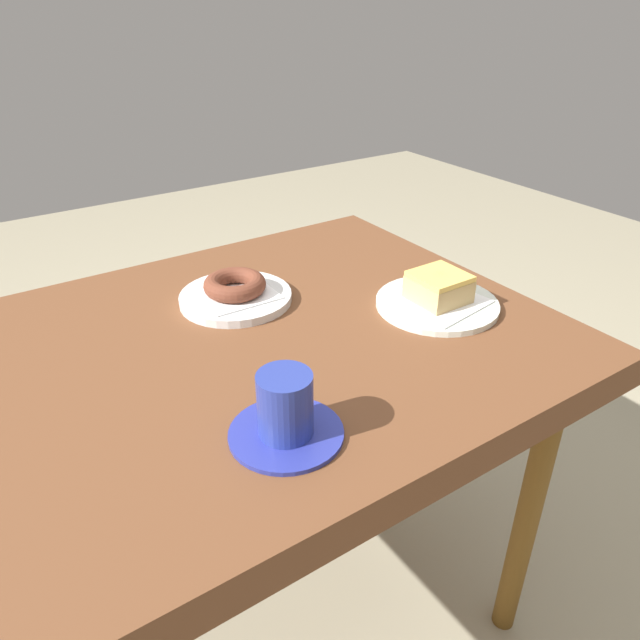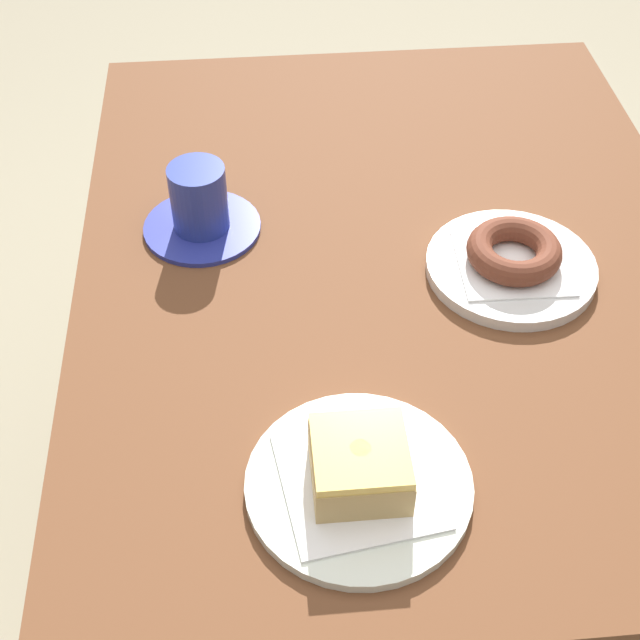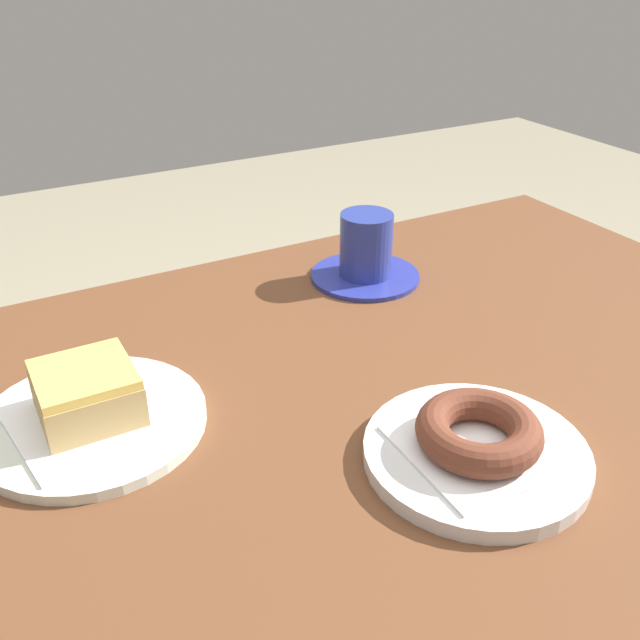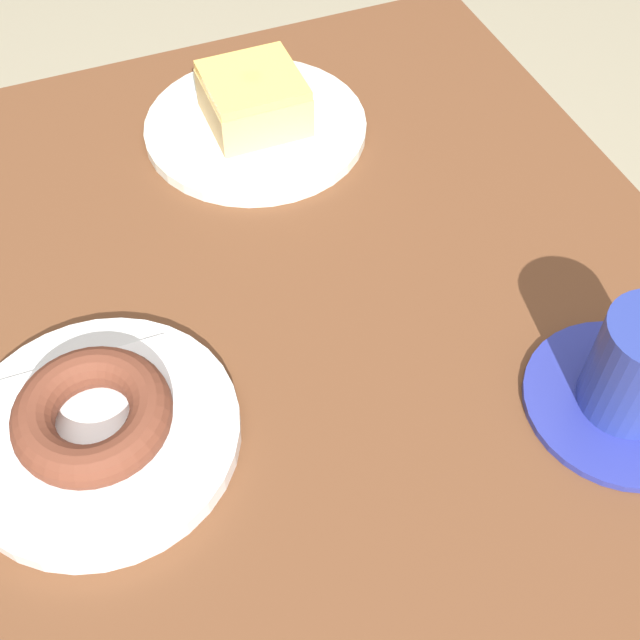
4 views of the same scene
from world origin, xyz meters
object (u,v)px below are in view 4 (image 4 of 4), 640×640
at_px(donut_glazed_square, 254,99).
at_px(plate_chocolate_ring, 100,434).
at_px(plate_glazed_square, 256,127).
at_px(coffee_cup, 637,374).
at_px(donut_chocolate_ring, 92,415).

height_order(donut_glazed_square, plate_chocolate_ring, donut_glazed_square).
relative_size(plate_glazed_square, plate_chocolate_ring, 1.08).
distance_m(plate_glazed_square, coffee_cup, 0.42).
bearing_deg(donut_chocolate_ring, coffee_cup, 72.85).
height_order(plate_chocolate_ring, coffee_cup, coffee_cup).
distance_m(plate_glazed_square, donut_chocolate_ring, 0.35).
relative_size(plate_glazed_square, donut_glazed_square, 2.43).
bearing_deg(plate_chocolate_ring, plate_glazed_square, 143.07).
relative_size(plate_chocolate_ring, coffee_cup, 1.37).
distance_m(plate_glazed_square, donut_glazed_square, 0.03).
xyz_separation_m(plate_glazed_square, plate_chocolate_ring, (0.28, -0.21, 0.00)).
height_order(plate_chocolate_ring, donut_chocolate_ring, donut_chocolate_ring).
bearing_deg(plate_chocolate_ring, donut_glazed_square, 143.07).
relative_size(donut_chocolate_ring, coffee_cup, 0.76).
bearing_deg(plate_glazed_square, donut_glazed_square, 0.00).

